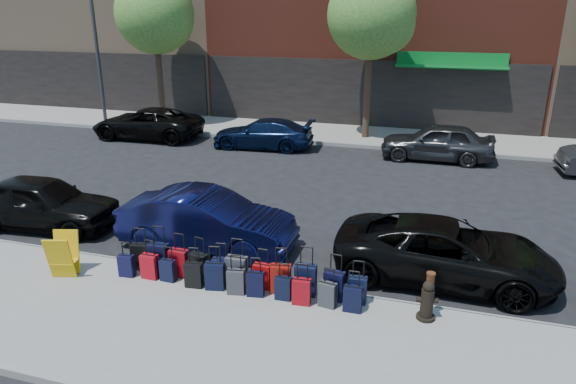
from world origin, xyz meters
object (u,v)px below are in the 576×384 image
(tree_left, at_px, (157,16))
(suitcase_front_5, at_px, (237,271))
(bollard, at_px, (429,294))
(car_far_2, at_px, (437,142))
(display_rack, at_px, (63,256))
(car_far_1, at_px, (263,134))
(car_far_0, at_px, (147,123))
(fire_hydrant, at_px, (427,302))
(car_near_0, at_px, (42,202))
(streetlight, at_px, (98,32))
(car_near_1, at_px, (207,221))
(car_near_2, at_px, (446,251))
(tree_center, at_px, (375,17))

(tree_left, bearing_deg, suitcase_front_5, -55.68)
(bollard, bearing_deg, car_far_2, 90.72)
(display_rack, relative_size, car_far_1, 0.22)
(suitcase_front_5, distance_m, car_far_0, 14.96)
(fire_hydrant, distance_m, car_near_0, 10.57)
(display_rack, distance_m, car_far_2, 14.67)
(streetlight, relative_size, car_far_0, 1.56)
(car_near_0, distance_m, car_far_1, 10.35)
(car_near_1, bearing_deg, tree_left, 33.05)
(display_rack, bearing_deg, bollard, -10.87)
(car_far_0, height_order, car_far_1, car_far_0)
(fire_hydrant, height_order, car_near_2, car_near_2)
(suitcase_front_5, relative_size, fire_hydrant, 1.33)
(bollard, distance_m, car_far_1, 13.82)
(car_near_2, relative_size, car_far_1, 1.10)
(fire_hydrant, xyz_separation_m, display_rack, (-7.76, -0.56, 0.12))
(tree_center, xyz_separation_m, car_near_1, (-2.25, -12.52, -4.68))
(display_rack, bearing_deg, tree_left, 95.82)
(bollard, relative_size, car_far_0, 0.18)
(car_near_0, relative_size, car_near_1, 0.96)
(streetlight, bearing_deg, car_near_1, -46.56)
(car_far_1, bearing_deg, fire_hydrant, 28.27)
(car_near_0, height_order, car_far_2, car_far_2)
(streetlight, relative_size, display_rack, 8.13)
(tree_center, height_order, car_near_0, tree_center)
(display_rack, bearing_deg, car_near_1, 31.89)
(tree_left, bearing_deg, car_near_2, -41.64)
(bollard, distance_m, display_rack, 7.81)
(suitcase_front_5, relative_size, car_near_0, 0.25)
(tree_center, distance_m, car_near_2, 13.81)
(car_near_1, height_order, car_far_0, car_near_1)
(tree_center, bearing_deg, bollard, -77.24)
(bollard, height_order, car_far_1, car_far_1)
(suitcase_front_5, bearing_deg, car_near_1, 129.53)
(tree_center, xyz_separation_m, streetlight, (-13.44, -0.70, -0.75))
(display_rack, distance_m, car_far_0, 13.57)
(tree_left, relative_size, car_near_0, 1.70)
(tree_center, height_order, car_far_2, tree_center)
(tree_center, distance_m, suitcase_front_5, 15.19)
(tree_left, xyz_separation_m, car_far_1, (6.30, -2.72, -4.77))
(car_near_1, relative_size, car_far_0, 0.87)
(display_rack, height_order, car_near_0, car_near_0)
(suitcase_front_5, distance_m, car_far_2, 12.44)
(tree_left, height_order, streetlight, streetlight)
(streetlight, bearing_deg, fire_hydrant, -39.56)
(tree_center, relative_size, car_near_2, 1.50)
(car_near_0, bearing_deg, streetlight, 22.81)
(suitcase_front_5, xyz_separation_m, car_near_1, (-1.54, 1.83, 0.25))
(tree_left, height_order, tree_center, same)
(tree_center, relative_size, bollard, 7.83)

